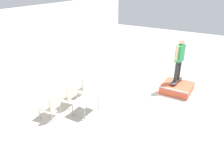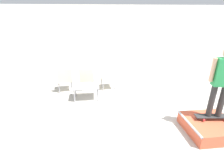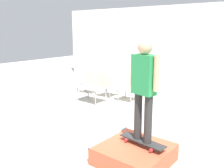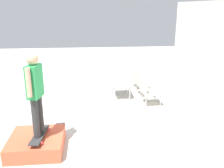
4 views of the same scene
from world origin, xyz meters
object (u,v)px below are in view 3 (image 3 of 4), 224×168
Objects in this scene: patio_chair_left at (89,80)px; person_skater at (144,83)px; coffee_table at (91,89)px; patio_chair_center at (107,83)px; skateboard_on_ramp at (142,141)px; skate_ramp_box at (134,154)px; patio_chair_right at (127,86)px.

person_skater is at bearing 134.61° from patio_chair_left.
person_skater is at bearing -33.62° from coffee_table.
patio_chair_center reaches higher than coffee_table.
skateboard_on_ramp is 3.67m from coffee_table.
patio_chair_center is at bearing 149.38° from person_skater.
person_skater is 1.94× the size of coffee_table.
patio_chair_left is (-0.78, 0.71, 0.08)m from coffee_table.
skateboard_on_ramp is at bearing 134.15° from patio_chair_center.
skate_ramp_box is 1.32× the size of skateboard_on_ramp.
person_skater is 4.79m from patio_chair_left.
skateboard_on_ramp is at bearing 134.61° from patio_chair_left.
coffee_table is at bearing 152.48° from skateboard_on_ramp.
patio_chair_right is (1.58, -0.00, 0.00)m from patio_chair_left.
person_skater reaches higher than patio_chair_right.
patio_chair_left is (-3.83, 2.74, -0.88)m from person_skater.
patio_chair_center is at bearing 89.50° from coffee_table.
person_skater is 1.92× the size of patio_chair_center.
skate_ramp_box is 4.10m from patio_chair_center.
coffee_table is 0.71m from patio_chair_center.
patio_chair_right is (-2.25, 2.74, -0.88)m from person_skater.
patio_chair_left is at bearing -4.91° from patio_chair_right.
person_skater reaches higher than skate_ramp_box.
person_skater reaches higher than patio_chair_center.
coffee_table is 0.99× the size of patio_chair_center.
patio_chair_left and patio_chair_center have the same top height.
skate_ramp_box is at bearing 122.48° from patio_chair_right.
patio_chair_left is 1.00× the size of patio_chair_right.
skateboard_on_ramp is 4.71m from patio_chair_left.
patio_chair_left is 1.00× the size of patio_chair_center.
person_skater is at bearing -38.90° from skateboard_on_ramp.
patio_chair_left is 1.58m from patio_chair_right.
patio_chair_center is (-3.05, 2.74, -0.88)m from person_skater.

